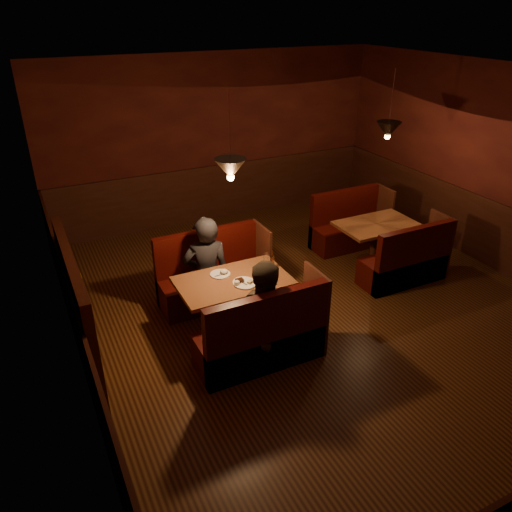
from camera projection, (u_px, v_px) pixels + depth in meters
name	position (u px, v px, depth m)	size (l,w,h in m)	color
room	(303.00, 240.00, 6.02)	(6.02, 7.02, 2.92)	#38180B
main_table	(235.00, 291.00, 5.94)	(1.31, 0.80, 0.92)	brown
main_bench_far	(213.00, 279.00, 6.64)	(1.45, 0.52, 0.99)	black
main_bench_near	(264.00, 341.00, 5.45)	(1.45, 0.52, 0.99)	black
second_table	(376.00, 234.00, 7.52)	(1.17, 0.75, 0.66)	brown
second_bench_far	(349.00, 228.00, 8.17)	(1.29, 0.48, 0.92)	black
second_bench_near	(407.00, 264.00, 7.06)	(1.29, 0.48, 0.92)	black
diner_a	(206.00, 253.00, 6.21)	(0.60, 0.40, 1.66)	black
diner_b	(269.00, 300.00, 5.30)	(0.77, 0.60, 1.58)	#2E251D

